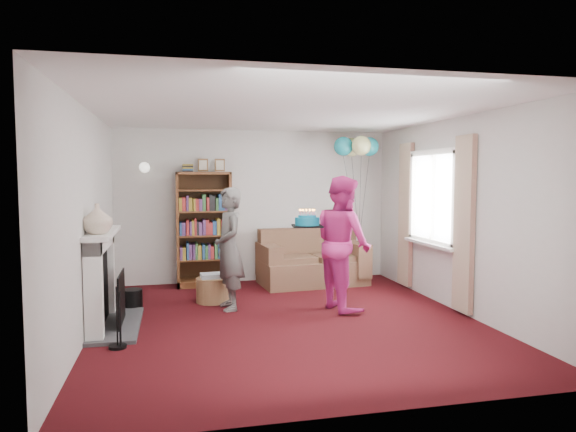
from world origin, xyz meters
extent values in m
plane|color=#330807|center=(0.00, 0.00, 0.00)|extent=(5.00, 5.00, 0.00)
cube|color=silver|center=(0.00, 2.51, 1.25)|extent=(4.50, 0.02, 2.50)
cube|color=silver|center=(-2.26, 0.00, 1.25)|extent=(0.02, 5.00, 2.50)
cube|color=silver|center=(2.26, 0.00, 1.25)|extent=(0.02, 5.00, 2.50)
cube|color=white|center=(0.00, 0.00, 2.50)|extent=(4.50, 5.00, 0.01)
cube|color=#3F3F42|center=(-2.00, 0.20, 0.02)|extent=(0.55, 1.40, 0.04)
cube|color=white|center=(-2.15, -0.35, 0.53)|extent=(0.18, 0.14, 1.06)
cube|color=white|center=(-2.15, 0.75, 0.53)|extent=(0.18, 0.14, 1.06)
cube|color=white|center=(-2.15, 0.20, 1.00)|extent=(0.18, 1.24, 0.16)
cube|color=white|center=(-2.12, 0.20, 1.10)|extent=(0.28, 1.35, 0.05)
cube|color=black|center=(-2.17, 0.20, 0.48)|extent=(0.10, 0.80, 0.86)
cube|color=black|center=(-1.93, 0.20, 0.33)|extent=(0.02, 0.70, 0.60)
cylinder|color=black|center=(-1.90, -0.58, 0.32)|extent=(0.18, 0.18, 0.64)
cylinder|color=black|center=(-1.87, 1.00, 0.13)|extent=(0.26, 0.26, 0.26)
cube|color=white|center=(2.21, 0.60, 2.08)|extent=(0.08, 1.30, 0.08)
cube|color=white|center=(2.21, 0.60, 0.82)|extent=(0.08, 1.30, 0.08)
cube|color=white|center=(2.24, 0.60, 1.45)|extent=(0.01, 1.15, 1.20)
cube|color=white|center=(2.18, 0.60, 0.79)|extent=(0.14, 1.32, 0.04)
cube|color=#B8AD8B|center=(2.20, -0.22, 1.15)|extent=(0.07, 0.38, 2.20)
cube|color=#B8AD8B|center=(2.20, 1.42, 1.15)|extent=(0.07, 0.38, 2.20)
cylinder|color=gold|center=(-1.75, 2.45, 1.90)|extent=(0.04, 0.12, 0.04)
sphere|color=white|center=(-1.75, 2.36, 1.88)|extent=(0.16, 0.16, 0.16)
cube|color=#472B14|center=(-0.86, 2.46, 0.91)|extent=(0.86, 0.04, 1.81)
cube|color=brown|center=(-1.26, 2.27, 0.91)|extent=(0.04, 0.42, 1.81)
cube|color=brown|center=(-0.45, 2.27, 0.91)|extent=(0.04, 0.42, 1.81)
cube|color=brown|center=(-0.86, 2.27, 1.79)|extent=(0.86, 0.42, 0.04)
cube|color=brown|center=(-0.86, 2.27, 0.05)|extent=(0.86, 0.42, 0.10)
cube|color=brown|center=(-0.86, 2.27, 0.43)|extent=(0.78, 0.38, 0.03)
cube|color=brown|center=(-0.86, 2.27, 0.81)|extent=(0.78, 0.38, 0.02)
cube|color=brown|center=(-0.86, 2.27, 1.19)|extent=(0.78, 0.38, 0.02)
cube|color=brown|center=(-0.86, 2.27, 1.52)|extent=(0.78, 0.38, 0.02)
cube|color=maroon|center=(-1.09, 2.25, 1.87)|extent=(0.16, 0.22, 0.12)
cube|color=brown|center=(-0.86, 2.32, 1.92)|extent=(0.16, 0.02, 0.20)
cube|color=brown|center=(-0.59, 2.32, 1.92)|extent=(0.16, 0.02, 0.20)
cube|color=brown|center=(0.86, 2.00, 0.20)|extent=(1.67, 0.88, 0.39)
cube|color=brown|center=(0.86, 2.32, 0.54)|extent=(1.67, 0.24, 0.69)
cube|color=brown|center=(0.15, 2.00, 0.39)|extent=(0.24, 0.83, 0.54)
cube|color=brown|center=(1.58, 2.00, 0.39)|extent=(0.24, 0.83, 0.54)
cube|color=brown|center=(0.49, 1.92, 0.42)|extent=(0.71, 0.58, 0.12)
cube|color=brown|center=(1.24, 1.92, 0.42)|extent=(0.71, 0.58, 0.12)
cylinder|color=#8E6342|center=(-0.81, 1.15, 0.17)|extent=(0.45, 0.45, 0.34)
cube|color=beige|center=(-0.81, 1.15, 0.37)|extent=(0.32, 0.25, 0.06)
imported|color=black|center=(-0.62, 0.72, 0.80)|extent=(0.46, 0.63, 1.60)
imported|color=#CA287E|center=(0.84, 0.42, 0.88)|extent=(0.80, 0.96, 1.75)
cube|color=black|center=(0.34, 0.39, 1.11)|extent=(0.38, 0.38, 0.02)
cylinder|color=#0B6A8A|center=(0.34, 0.39, 1.17)|extent=(0.31, 0.31, 0.10)
cylinder|color=#0B6A8A|center=(0.34, 0.39, 1.23)|extent=(0.23, 0.23, 0.04)
cylinder|color=#D35EA0|center=(0.44, 0.39, 1.26)|extent=(0.01, 0.01, 0.09)
sphere|color=orange|center=(0.44, 0.39, 1.31)|extent=(0.02, 0.02, 0.02)
cylinder|color=#D35EA0|center=(0.43, 0.43, 1.26)|extent=(0.01, 0.01, 0.09)
sphere|color=orange|center=(0.43, 0.43, 1.31)|extent=(0.02, 0.02, 0.02)
cylinder|color=#D35EA0|center=(0.40, 0.47, 1.26)|extent=(0.01, 0.01, 0.09)
sphere|color=orange|center=(0.40, 0.47, 1.31)|extent=(0.02, 0.02, 0.02)
cylinder|color=#D35EA0|center=(0.36, 0.48, 1.26)|extent=(0.01, 0.01, 0.09)
sphere|color=orange|center=(0.36, 0.48, 1.31)|extent=(0.02, 0.02, 0.02)
cylinder|color=#D35EA0|center=(0.31, 0.48, 1.26)|extent=(0.01, 0.01, 0.09)
sphere|color=orange|center=(0.31, 0.48, 1.31)|extent=(0.02, 0.02, 0.02)
cylinder|color=#D35EA0|center=(0.27, 0.45, 1.26)|extent=(0.01, 0.01, 0.09)
sphere|color=orange|center=(0.27, 0.45, 1.31)|extent=(0.02, 0.02, 0.02)
cylinder|color=#D35EA0|center=(0.25, 0.41, 1.26)|extent=(0.01, 0.01, 0.09)
sphere|color=orange|center=(0.25, 0.41, 1.31)|extent=(0.02, 0.02, 0.02)
cylinder|color=#D35EA0|center=(0.25, 0.37, 1.26)|extent=(0.01, 0.01, 0.09)
sphere|color=orange|center=(0.25, 0.37, 1.31)|extent=(0.02, 0.02, 0.02)
cylinder|color=#D35EA0|center=(0.27, 0.33, 1.26)|extent=(0.01, 0.01, 0.09)
sphere|color=orange|center=(0.27, 0.33, 1.31)|extent=(0.02, 0.02, 0.02)
cylinder|color=#D35EA0|center=(0.31, 0.30, 1.26)|extent=(0.01, 0.01, 0.09)
sphere|color=orange|center=(0.31, 0.30, 1.31)|extent=(0.02, 0.02, 0.02)
cylinder|color=#D35EA0|center=(0.36, 0.30, 1.26)|extent=(0.01, 0.01, 0.09)
sphere|color=orange|center=(0.36, 0.30, 1.31)|extent=(0.02, 0.02, 0.02)
cylinder|color=#D35EA0|center=(0.40, 0.31, 1.26)|extent=(0.01, 0.01, 0.09)
sphere|color=orange|center=(0.40, 0.31, 1.31)|extent=(0.02, 0.02, 0.02)
cylinder|color=#D35EA0|center=(0.43, 0.35, 1.26)|extent=(0.01, 0.01, 0.09)
sphere|color=orange|center=(0.43, 0.35, 1.31)|extent=(0.02, 0.02, 0.02)
sphere|color=#3F3F3F|center=(1.58, 1.80, 0.67)|extent=(0.02, 0.02, 0.02)
sphere|color=teal|center=(1.78, 1.90, 2.22)|extent=(0.30, 0.30, 0.30)
sphere|color=#CBD07F|center=(1.56, 2.12, 2.22)|extent=(0.30, 0.30, 0.30)
sphere|color=teal|center=(1.34, 1.90, 2.22)|extent=(0.30, 0.30, 0.30)
sphere|color=#CBD07F|center=(1.56, 1.68, 2.22)|extent=(0.30, 0.30, 0.30)
imported|color=beige|center=(-2.12, -0.15, 1.29)|extent=(0.34, 0.34, 0.33)
camera|label=1|loc=(-1.33, -5.93, 1.74)|focal=32.00mm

